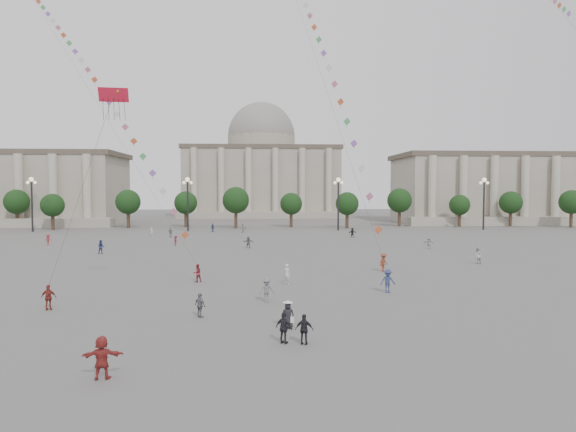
{
  "coord_description": "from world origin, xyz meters",
  "views": [
    {
      "loc": [
        -1.1,
        -32.25,
        8.31
      ],
      "look_at": [
        1.48,
        12.0,
        5.99
      ],
      "focal_mm": 32.0,
      "sensor_mm": 36.0,
      "label": 1
    }
  ],
  "objects": [
    {
      "name": "person_crowd_19",
      "position": [
        -21.26,
        34.51,
        0.9
      ],
      "size": [
        1.01,
        0.87,
        1.79
      ],
      "primitive_type": "imported",
      "rotation": [
        0.0,
        0.0,
        0.25
      ],
      "color": "navy",
      "rests_on": "ground"
    },
    {
      "name": "dragon_kite",
      "position": [
        -12.06,
        7.72,
        14.68
      ],
      "size": [
        2.87,
        2.51,
        14.9
      ],
      "color": "red",
      "rests_on": "ground"
    },
    {
      "name": "kite_train_west",
      "position": [
        -23.13,
        34.22,
        23.74
      ],
      "size": [
        31.43,
        38.25,
        64.72
      ],
      "color": "#3F3F3F",
      "rests_on": "ground"
    },
    {
      "name": "hall_east",
      "position": [
        75.0,
        93.89,
        8.43
      ],
      "size": [
        84.0,
        26.22,
        17.2
      ],
      "color": "gray",
      "rests_on": "ground"
    },
    {
      "name": "lamp_post_mid_east",
      "position": [
        15.0,
        70.0,
        7.35
      ],
      "size": [
        2.0,
        0.9,
        10.65
      ],
      "color": "#262628",
      "rests_on": "ground"
    },
    {
      "name": "kite_flyer_1",
      "position": [
        9.28,
        8.02,
        0.95
      ],
      "size": [
        1.28,
        0.81,
        1.9
      ],
      "primitive_type": "imported",
      "rotation": [
        0.0,
        0.0,
        0.09
      ],
      "color": "navy",
      "rests_on": "ground"
    },
    {
      "name": "person_crowd_16",
      "position": [
        -16.33,
        57.52,
        0.83
      ],
      "size": [
        1.05,
        0.63,
        1.67
      ],
      "primitive_type": "imported",
      "rotation": [
        0.0,
        0.0,
        6.04
      ],
      "color": "slate",
      "rests_on": "ground"
    },
    {
      "name": "ground",
      "position": [
        0.0,
        0.0,
        0.0
      ],
      "size": [
        360.0,
        360.0,
        0.0
      ],
      "primitive_type": "plane",
      "color": "#5B5955",
      "rests_on": "ground"
    },
    {
      "name": "hall_central",
      "position": [
        0.0,
        129.22,
        14.23
      ],
      "size": [
        48.3,
        34.3,
        35.5
      ],
      "color": "gray",
      "rests_on": "ground"
    },
    {
      "name": "person_crowd_9",
      "position": [
        15.11,
        54.93,
        0.82
      ],
      "size": [
        1.58,
        0.78,
        1.63
      ],
      "primitive_type": "imported",
      "rotation": [
        0.0,
        0.0,
        0.2
      ],
      "color": "black",
      "rests_on": "ground"
    },
    {
      "name": "kite_flyer_0",
      "position": [
        -6.56,
        13.7,
        0.81
      ],
      "size": [
        0.98,
        0.9,
        1.62
      ],
      "primitive_type": "imported",
      "rotation": [
        0.0,
        0.0,
        3.62
      ],
      "color": "maroon",
      "rests_on": "ground"
    },
    {
      "name": "tourist_0",
      "position": [
        -15.5,
        3.51,
        0.88
      ],
      "size": [
        1.05,
        0.47,
        1.76
      ],
      "primitive_type": "imported",
      "rotation": [
        0.0,
        0.0,
        3.18
      ],
      "color": "maroon",
      "rests_on": "ground"
    },
    {
      "name": "person_crowd_2",
      "position": [
        -32.29,
        45.53,
        0.82
      ],
      "size": [
        1.16,
        1.19,
        1.64
      ],
      "primitive_type": "imported",
      "rotation": [
        0.0,
        0.0,
        0.83
      ],
      "color": "maroon",
      "rests_on": "ground"
    },
    {
      "name": "person_crowd_18",
      "position": [
        23.32,
        23.27,
        0.93
      ],
      "size": [
        1.07,
        0.94,
        1.85
      ],
      "primitive_type": "imported",
      "rotation": [
        0.0,
        0.0,
        3.44
      ],
      "color": "silver",
      "rests_on": "ground"
    },
    {
      "name": "tourist_4",
      "position": [
        1.35,
        -5.33,
        0.82
      ],
      "size": [
        1.03,
        0.62,
        1.65
      ],
      "primitive_type": "imported",
      "rotation": [
        0.0,
        0.0,
        2.9
      ],
      "color": "black",
      "rests_on": "ground"
    },
    {
      "name": "hat_person",
      "position": [
        0.66,
        -2.05,
        0.85
      ],
      "size": [
        0.78,
        0.6,
        1.69
      ],
      "color": "black",
      "rests_on": "ground"
    },
    {
      "name": "tourist_1",
      "position": [
        0.27,
        -5.07,
        0.85
      ],
      "size": [
        1.06,
        0.9,
        1.7
      ],
      "primitive_type": "imported",
      "rotation": [
        0.0,
        0.0,
        2.56
      ],
      "color": "black",
      "rests_on": "ground"
    },
    {
      "name": "lamp_post_far_east",
      "position": [
        45.0,
        70.0,
        7.35
      ],
      "size": [
        2.0,
        0.9,
        10.65
      ],
      "color": "#262628",
      "rests_on": "ground"
    },
    {
      "name": "person_crowd_8",
      "position": [
        11.54,
        18.54,
        0.93
      ],
      "size": [
        1.36,
        1.3,
        1.85
      ],
      "primitive_type": "imported",
      "rotation": [
        0.0,
        0.0,
        0.7
      ],
      "color": "brown",
      "rests_on": "ground"
    },
    {
      "name": "person_crowd_7",
      "position": [
        22.89,
        38.24,
        0.78
      ],
      "size": [
        1.49,
        1.05,
        1.55
      ],
      "primitive_type": "imported",
      "rotation": [
        0.0,
        0.0,
        2.68
      ],
      "color": "beige",
      "rests_on": "ground"
    },
    {
      "name": "tourist_3",
      "position": [
        -4.88,
        0.84,
        0.8
      ],
      "size": [
        0.95,
        0.93,
        1.6
      ],
      "primitive_type": "imported",
      "rotation": [
        0.0,
        0.0,
        2.38
      ],
      "color": "slate",
      "rests_on": "ground"
    },
    {
      "name": "lamp_post_far_west",
      "position": [
        -45.0,
        70.0,
        7.35
      ],
      "size": [
        2.0,
        0.9,
        10.65
      ],
      "color": "#262628",
      "rests_on": "ground"
    },
    {
      "name": "tourist_2",
      "position": [
        -7.95,
        -9.76,
        0.96
      ],
      "size": [
        1.83,
        0.74,
        1.92
      ],
      "primitive_type": "imported",
      "rotation": [
        0.0,
        0.0,
        3.24
      ],
      "color": "maroon",
      "rests_on": "ground"
    },
    {
      "name": "person_crowd_17",
      "position": [
        -13.23,
        43.74,
        0.74
      ],
      "size": [
        0.99,
        1.11,
        1.49
      ],
      "primitive_type": "imported",
      "rotation": [
        0.0,
        0.0,
        2.16
      ],
      "color": "maroon",
      "rests_on": "ground"
    },
    {
      "name": "tree_row",
      "position": [
        0.0,
        78.0,
        5.39
      ],
      "size": [
        137.12,
        5.12,
        8.0
      ],
      "color": "#34251A",
      "rests_on": "ground"
    },
    {
      "name": "person_crowd_6",
      "position": [
        -0.48,
        5.13,
        0.91
      ],
      "size": [
        1.32,
        0.99,
        1.82
      ],
      "primitive_type": "imported",
      "rotation": [
        0.0,
        0.0,
        0.29
      ],
      "color": "slate",
      "rests_on": "ground"
    },
    {
      "name": "person_crowd_0",
      "position": [
        -9.97,
        68.0,
        0.83
      ],
      "size": [
        0.97,
        0.99,
        1.67
      ],
      "primitive_type": "imported",
      "rotation": [
        0.0,
        0.0,
        0.8
      ],
      "color": "navy",
      "rests_on": "ground"
    },
    {
      "name": "person_crowd_4",
      "position": [
        -4.07,
        65.88,
        0.89
      ],
      "size": [
        1.64,
        1.4,
        1.78
      ],
      "primitive_type": "imported",
      "rotation": [
        0.0,
        0.0,
        3.78
      ],
      "color": "#B1B1AC",
      "rests_on": "ground"
    },
    {
      "name": "person_crowd_13",
      "position": [
        1.41,
        12.27,
        0.89
      ],
      "size": [
        0.76,
        0.75,
        1.78
      ],
      "primitive_type": "imported",
      "rotation": [
        0.0,
        0.0,
        2.39
      ],
      "color": "silver",
      "rests_on": "ground"
    },
    {
      "name": "kite_train_mid",
      "position": [
        5.08,
        34.23,
        30.85
      ],
      "size": [
        8.54,
        48.8,
        73.61
      ],
      "color": "#3F3F3F",
      "rests_on": "ground"
    },
    {
      "name": "person_crowd_10",
      "position": [
        -19.51,
        57.5,
        0.85
      ],
      "size": [
        0.64,
        0.74,
        1.7
      ],
      "primitive_type": "imported",
      "rotation": [
        0.0,
        0.0,
        2.02
      ],
      "color": "silver",
      "rests_on": "ground"
    },
    {
      "name": "lamp_post_mid_west",
      "position": [
        -15.0,
        70.0,
        7.35
      ],
      "size": [
        2.0,
        0.9,
        10.65
      ],
      "color": "#262628",
      "rests_on": "ground"
    },
    {
      "name": "person_crowd_12",
      "position": [
        -2.5,
        40.15,
        0.83
      ],
      "size": [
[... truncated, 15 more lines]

